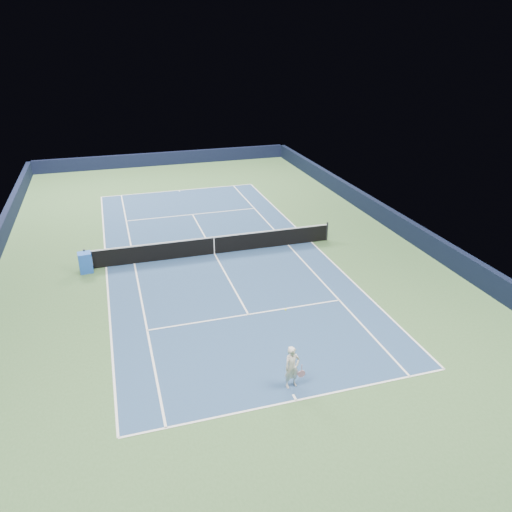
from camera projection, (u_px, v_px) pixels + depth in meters
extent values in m
plane|color=#395C32|center=(214.00, 254.00, 26.14)|extent=(40.00, 40.00, 0.00)
cube|color=black|center=(164.00, 159.00, 43.18)|extent=(22.00, 0.35, 1.10)
cube|color=black|center=(397.00, 223.00, 28.78)|extent=(0.35, 40.00, 1.10)
cube|color=navy|center=(214.00, 254.00, 26.14)|extent=(10.97, 23.77, 0.01)
cube|color=white|center=(179.00, 190.00, 36.49)|extent=(10.97, 0.08, 0.00)
cube|color=white|center=(296.00, 400.00, 15.78)|extent=(10.97, 0.08, 0.00)
cube|color=white|center=(311.00, 242.00, 27.59)|extent=(0.08, 23.77, 0.00)
cube|color=white|center=(106.00, 267.00, 24.68)|extent=(0.08, 23.77, 0.00)
cube|color=white|center=(288.00, 245.00, 27.23)|extent=(0.08, 23.77, 0.00)
cube|color=white|center=(134.00, 263.00, 25.04)|extent=(0.08, 23.77, 0.00)
cube|color=white|center=(193.00, 214.00, 31.71)|extent=(8.23, 0.08, 0.00)
cube|color=white|center=(248.00, 314.00, 20.56)|extent=(8.23, 0.08, 0.00)
cube|color=white|center=(214.00, 254.00, 26.14)|extent=(0.08, 12.80, 0.00)
cube|color=white|center=(179.00, 191.00, 36.36)|extent=(0.08, 0.30, 0.00)
cube|color=white|center=(295.00, 397.00, 15.91)|extent=(0.08, 0.30, 0.00)
cylinder|color=black|center=(85.00, 260.00, 24.22)|extent=(0.10, 0.10, 1.07)
cylinder|color=black|center=(327.00, 231.00, 27.61)|extent=(0.10, 0.10, 1.07)
cube|color=black|center=(214.00, 246.00, 25.95)|extent=(12.80, 0.03, 0.91)
cube|color=white|center=(214.00, 237.00, 25.75)|extent=(12.80, 0.04, 0.06)
cube|color=white|center=(214.00, 246.00, 25.95)|extent=(0.05, 0.04, 0.91)
cube|color=blue|center=(85.00, 263.00, 23.99)|extent=(0.67, 0.61, 1.01)
cube|color=white|center=(92.00, 263.00, 24.08)|extent=(0.06, 0.45, 0.45)
imported|color=silver|center=(292.00, 367.00, 16.12)|extent=(0.61, 0.46, 1.50)
cylinder|color=#C98298|center=(302.00, 368.00, 16.18)|extent=(0.03, 0.03, 0.25)
cylinder|color=black|center=(301.00, 374.00, 16.28)|extent=(0.25, 0.02, 0.25)
cylinder|color=pink|center=(301.00, 374.00, 16.28)|extent=(0.27, 0.02, 0.27)
sphere|color=#B6DA2E|center=(286.00, 310.00, 16.37)|extent=(0.07, 0.07, 0.07)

